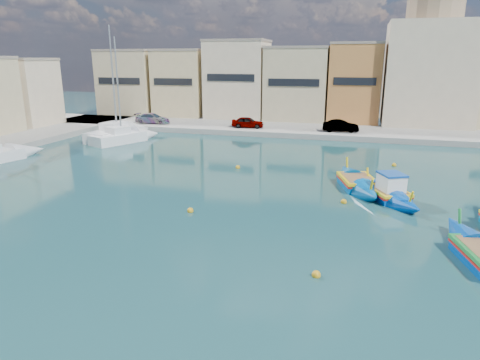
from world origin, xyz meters
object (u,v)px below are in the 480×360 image
at_px(church_block, 430,58).
at_px(luzzu_green, 357,184).
at_px(yacht_north, 127,132).
at_px(yacht_mid, 7,155).
at_px(luzzu_blue_cabin, 387,193).
at_px(yacht_midnorth, 132,136).

xyz_separation_m(church_block, luzzu_green, (-7.25, -28.90, -8.14)).
relative_size(yacht_north, yacht_mid, 1.22).
bearing_deg(luzzu_blue_cabin, luzzu_green, 133.67).
bearing_deg(luzzu_green, church_block, 75.92).
bearing_deg(yacht_north, yacht_midnorth, -46.53).
height_order(church_block, yacht_north, church_block).
bearing_deg(luzzu_blue_cabin, yacht_midnorth, 152.47).
distance_m(luzzu_green, yacht_mid, 29.31).
bearing_deg(yacht_north, luzzu_green, -27.52).
height_order(church_block, luzzu_green, church_block).
height_order(luzzu_green, yacht_mid, yacht_mid).
relative_size(luzzu_green, yacht_midnorth, 0.72).
relative_size(church_block, yacht_mid, 1.85).
height_order(luzzu_blue_cabin, yacht_midnorth, yacht_midnorth).
height_order(yacht_north, yacht_midnorth, yacht_north).
height_order(church_block, yacht_midnorth, church_block).
relative_size(yacht_midnorth, yacht_mid, 1.10).
bearing_deg(yacht_midnorth, yacht_north, 133.47).
distance_m(church_block, luzzu_green, 30.89).
xyz_separation_m(luzzu_blue_cabin, yacht_north, (-26.90, 14.97, 0.17)).
bearing_deg(luzzu_green, yacht_midnorth, 154.34).
xyz_separation_m(luzzu_blue_cabin, luzzu_green, (-1.81, 1.89, -0.05)).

